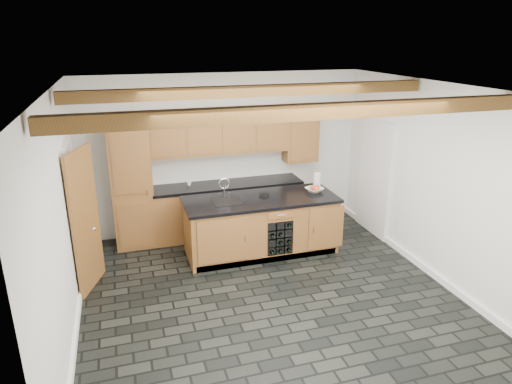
{
  "coord_description": "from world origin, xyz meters",
  "views": [
    {
      "loc": [
        -1.76,
        -5.23,
        3.4
      ],
      "look_at": [
        0.07,
        0.8,
        1.22
      ],
      "focal_mm": 32.0,
      "sensor_mm": 36.0,
      "label": 1
    }
  ],
  "objects_px": {
    "island": "(261,225)",
    "kitchen_scale": "(264,194)",
    "paper_towel": "(317,179)",
    "fruit_bowl": "(314,190)"
  },
  "relations": [
    {
      "from": "paper_towel",
      "to": "island",
      "type": "bearing_deg",
      "value": -163.02
    },
    {
      "from": "kitchen_scale",
      "to": "fruit_bowl",
      "type": "bearing_deg",
      "value": 8.52
    },
    {
      "from": "kitchen_scale",
      "to": "paper_towel",
      "type": "relative_size",
      "value": 0.78
    },
    {
      "from": "island",
      "to": "fruit_bowl",
      "type": "distance_m",
      "value": 1.07
    },
    {
      "from": "kitchen_scale",
      "to": "paper_towel",
      "type": "bearing_deg",
      "value": 24.97
    },
    {
      "from": "fruit_bowl",
      "to": "paper_towel",
      "type": "relative_size",
      "value": 1.26
    },
    {
      "from": "island",
      "to": "fruit_bowl",
      "type": "height_order",
      "value": "fruit_bowl"
    },
    {
      "from": "island",
      "to": "kitchen_scale",
      "type": "bearing_deg",
      "value": 53.5
    },
    {
      "from": "kitchen_scale",
      "to": "paper_towel",
      "type": "xyz_separation_m",
      "value": [
        1.03,
        0.23,
        0.09
      ]
    },
    {
      "from": "island",
      "to": "paper_towel",
      "type": "height_order",
      "value": "paper_towel"
    }
  ]
}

